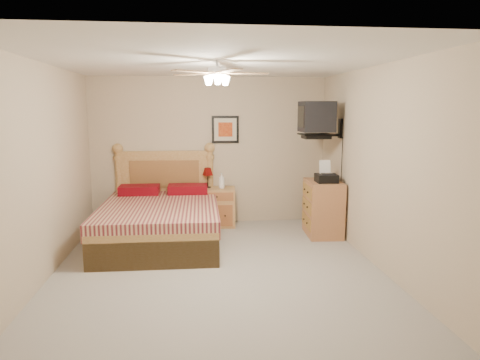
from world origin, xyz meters
name	(u,v)px	position (x,y,z in m)	size (l,w,h in m)	color
floor	(218,269)	(0.00, 0.00, 0.00)	(4.50, 4.50, 0.00)	#9B958C
ceiling	(216,62)	(0.00, 0.00, 2.50)	(4.00, 4.50, 0.04)	white
wall_back	(210,151)	(0.00, 2.25, 1.25)	(4.00, 0.04, 2.50)	#BFAA8D
wall_front	(236,216)	(0.00, -2.25, 1.25)	(4.00, 0.04, 2.50)	#BFAA8D
wall_left	(43,172)	(-2.00, 0.00, 1.25)	(0.04, 4.50, 2.50)	#BFAA8D
wall_right	(377,167)	(2.00, 0.00, 1.25)	(0.04, 4.50, 2.50)	#BFAA8D
bed	(159,197)	(-0.79, 1.12, 0.70)	(1.65, 2.17, 1.41)	#A77537
nightstand	(217,207)	(0.11, 2.00, 0.32)	(0.60, 0.45, 0.65)	#B98B43
table_lamp	(208,178)	(-0.04, 2.08, 0.82)	(0.18, 0.18, 0.34)	#630805
lotion_bottle	(222,181)	(0.19, 2.00, 0.78)	(0.10, 0.10, 0.26)	white
framed_picture	(225,129)	(0.27, 2.23, 1.62)	(0.46, 0.04, 0.46)	black
dresser	(323,208)	(1.73, 1.29, 0.43)	(0.51, 0.73, 0.86)	#9F643F
fax_machine	(327,172)	(1.73, 1.16, 1.03)	(0.31, 0.33, 0.33)	black
magazine_lower	(318,178)	(1.71, 1.53, 0.87)	(0.19, 0.26, 0.02)	beige
magazine_upper	(319,176)	(1.74, 1.56, 0.90)	(0.20, 0.27, 0.02)	gray
wall_tv	(326,119)	(1.75, 1.34, 1.81)	(0.56, 0.46, 0.58)	black
ceiling_fan	(217,73)	(0.00, -0.20, 2.36)	(1.14, 1.14, 0.28)	white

